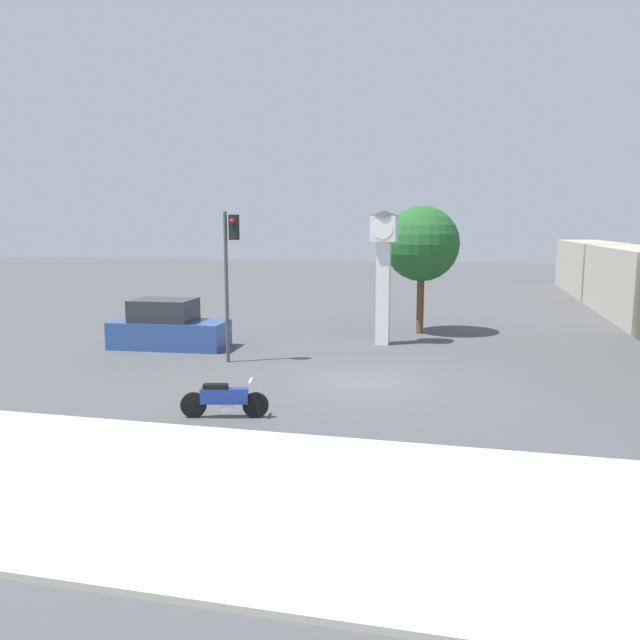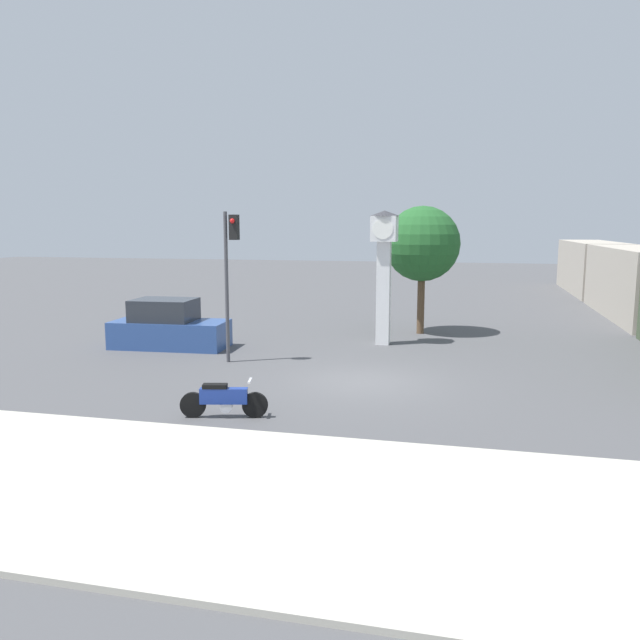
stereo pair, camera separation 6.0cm
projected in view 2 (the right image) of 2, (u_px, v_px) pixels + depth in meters
The scene contains 8 objects.
ground_plane at pixel (363, 382), 18.02m from camera, with size 120.00×120.00×0.00m, color #4C4C4F.
sidewalk_strip at pixel (282, 498), 10.22m from camera, with size 36.00×6.00×0.10m.
motorcycle at pixel (224, 399), 14.60m from camera, with size 2.04×0.65×0.91m.
clock_tower at pixel (384, 257), 23.24m from camera, with size 1.12×1.12×5.02m.
freight_train at pixel (637, 283), 30.36m from camera, with size 2.80×34.95×3.40m.
traffic_light at pixel (230, 261), 20.10m from camera, with size 0.50×0.35×4.91m.
street_tree at pixel (422, 244), 25.52m from camera, with size 3.08×3.08×5.27m.
parked_car at pixel (169, 327), 22.97m from camera, with size 4.30×2.05×1.80m.
Camera 2 is at (2.84, -17.35, 4.48)m, focal length 35.00 mm.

